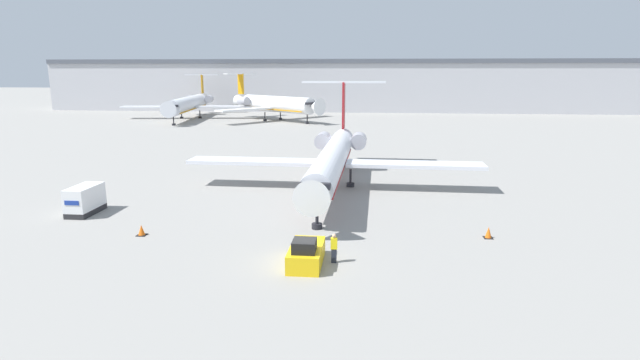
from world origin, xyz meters
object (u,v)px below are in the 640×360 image
(pushback_tug, at_px, (306,254))
(traffic_cone_left, at_px, (141,230))
(airplane_parked_far_right, at_px, (189,104))
(luggage_cart, at_px, (85,200))
(worker_near_tug, at_px, (334,247))
(traffic_cone_right, at_px, (488,233))
(airplane_parked_far_left, at_px, (275,104))
(airplane_main, at_px, (333,157))

(pushback_tug, relative_size, traffic_cone_left, 5.23)
(pushback_tug, bearing_deg, airplane_parked_far_right, 114.00)
(luggage_cart, height_order, traffic_cone_left, luggage_cart)
(traffic_cone_left, height_order, airplane_parked_far_right, airplane_parked_far_right)
(worker_near_tug, bearing_deg, traffic_cone_right, 28.27)
(luggage_cart, relative_size, airplane_parked_far_right, 0.10)
(pushback_tug, height_order, airplane_parked_far_left, airplane_parked_far_left)
(airplane_main, relative_size, worker_near_tug, 17.08)
(airplane_main, bearing_deg, airplane_parked_far_left, 105.53)
(luggage_cart, xyz_separation_m, airplane_parked_far_left, (0.97, 78.62, 2.74))
(traffic_cone_right, xyz_separation_m, airplane_parked_far_right, (-52.32, 84.08, 3.25))
(worker_near_tug, height_order, traffic_cone_right, worker_near_tug)
(traffic_cone_right, xyz_separation_m, airplane_parked_far_left, (-30.71, 81.66, 3.51))
(airplane_main, distance_m, airplane_parked_far_right, 80.50)
(airplane_main, relative_size, airplane_parked_far_right, 0.85)
(traffic_cone_left, xyz_separation_m, airplane_parked_far_left, (-6.10, 83.51, 3.52))
(pushback_tug, bearing_deg, traffic_cone_right, 26.54)
(traffic_cone_right, distance_m, airplane_parked_far_right, 99.08)
(airplane_parked_far_left, xyz_separation_m, airplane_parked_far_right, (-21.61, 2.42, -0.26))
(pushback_tug, xyz_separation_m, luggage_cart, (-19.50, 9.13, 0.48))
(airplane_main, bearing_deg, traffic_cone_right, -50.13)
(airplane_parked_far_left, height_order, airplane_parked_far_right, airplane_parked_far_left)
(luggage_cart, distance_m, worker_near_tug, 22.88)
(worker_near_tug, xyz_separation_m, airplane_parked_far_left, (-20.20, 87.31, 2.92))
(airplane_main, height_order, traffic_cone_left, airplane_main)
(airplane_parked_far_right, bearing_deg, traffic_cone_left, -72.13)
(luggage_cart, height_order, worker_near_tug, luggage_cart)
(pushback_tug, relative_size, airplane_parked_far_left, 0.16)
(airplane_parked_far_left, relative_size, airplane_parked_far_right, 0.71)
(airplane_main, height_order, airplane_parked_far_left, airplane_parked_far_left)
(pushback_tug, relative_size, worker_near_tug, 2.22)
(airplane_main, bearing_deg, pushback_tug, -90.44)
(worker_near_tug, distance_m, traffic_cone_right, 11.95)
(worker_near_tug, height_order, traffic_cone_left, worker_near_tug)
(airplane_main, distance_m, traffic_cone_left, 20.74)
(traffic_cone_right, relative_size, airplane_parked_far_right, 0.02)
(traffic_cone_left, bearing_deg, worker_near_tug, -15.09)
(traffic_cone_left, height_order, traffic_cone_right, traffic_cone_right)
(luggage_cart, xyz_separation_m, worker_near_tug, (21.17, -8.70, -0.18))
(luggage_cart, height_order, airplane_parked_far_right, airplane_parked_far_right)
(pushback_tug, xyz_separation_m, traffic_cone_right, (12.18, 6.08, -0.29))
(airplane_main, height_order, traffic_cone_right, airplane_main)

